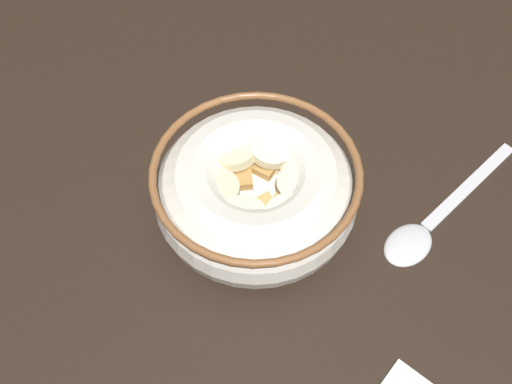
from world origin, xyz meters
The scene contains 3 objects.
ground_plane centered at (0.00, 0.00, -1.00)cm, with size 93.27×93.27×2.00cm, color black.
cereal_bowl centered at (0.01, -0.01, 3.22)cm, with size 15.48×15.48×5.92cm.
spoon centered at (12.73, 4.03, 0.34)cm, with size 8.17×15.58×0.80cm.
Camera 1 is at (10.16, -23.47, 40.43)cm, focal length 42.26 mm.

